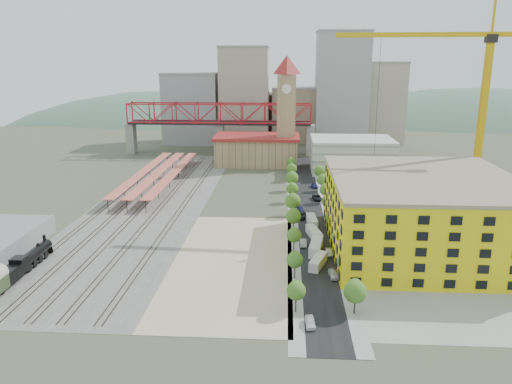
# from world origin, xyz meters

# --- Properties ---
(ground) EXTENTS (400.00, 400.00, 0.00)m
(ground) POSITION_xyz_m (0.00, 0.00, 0.00)
(ground) COLOR #474C38
(ground) RESTS_ON ground
(ballast_strip) EXTENTS (36.00, 165.00, 0.06)m
(ballast_strip) POSITION_xyz_m (-36.00, 17.50, 0.03)
(ballast_strip) COLOR #605E59
(ballast_strip) RESTS_ON ground
(dirt_lot) EXTENTS (28.00, 67.00, 0.06)m
(dirt_lot) POSITION_xyz_m (-4.00, -31.50, 0.03)
(dirt_lot) COLOR tan
(dirt_lot) RESTS_ON ground
(street_asphalt) EXTENTS (12.00, 170.00, 0.06)m
(street_asphalt) POSITION_xyz_m (16.00, 15.00, 0.03)
(street_asphalt) COLOR black
(street_asphalt) RESTS_ON ground
(sidewalk_west) EXTENTS (3.00, 170.00, 0.04)m
(sidewalk_west) POSITION_xyz_m (10.50, 15.00, 0.02)
(sidewalk_west) COLOR gray
(sidewalk_west) RESTS_ON ground
(sidewalk_east) EXTENTS (3.00, 170.00, 0.04)m
(sidewalk_east) POSITION_xyz_m (21.50, 15.00, 0.02)
(sidewalk_east) COLOR gray
(sidewalk_east) RESTS_ON ground
(construction_pad) EXTENTS (50.00, 90.00, 0.06)m
(construction_pad) POSITION_xyz_m (45.00, -20.00, 0.03)
(construction_pad) COLOR gray
(construction_pad) RESTS_ON ground
(rail_tracks) EXTENTS (26.56, 160.00, 0.18)m
(rail_tracks) POSITION_xyz_m (-37.80, 17.50, 0.15)
(rail_tracks) COLOR #382B23
(rail_tracks) RESTS_ON ground
(platform_canopies) EXTENTS (16.00, 80.00, 4.12)m
(platform_canopies) POSITION_xyz_m (-41.00, 45.00, 3.99)
(platform_canopies) COLOR #DE6B55
(platform_canopies) RESTS_ON ground
(station_hall) EXTENTS (38.00, 24.00, 13.10)m
(station_hall) POSITION_xyz_m (-5.00, 82.00, 6.67)
(station_hall) COLOR tan
(station_hall) RESTS_ON ground
(clock_tower) EXTENTS (12.00, 12.00, 52.00)m
(clock_tower) POSITION_xyz_m (8.00, 79.99, 28.70)
(clock_tower) COLOR tan
(clock_tower) RESTS_ON ground
(parking_garage) EXTENTS (34.00, 26.00, 14.00)m
(parking_garage) POSITION_xyz_m (36.00, 70.00, 7.00)
(parking_garage) COLOR silver
(parking_garage) RESTS_ON ground
(truss_bridge) EXTENTS (94.00, 9.60, 25.60)m
(truss_bridge) POSITION_xyz_m (-25.00, 105.00, 18.86)
(truss_bridge) COLOR gray
(truss_bridge) RESTS_ON ground
(construction_building) EXTENTS (44.60, 50.60, 18.80)m
(construction_building) POSITION_xyz_m (42.00, -20.00, 9.41)
(construction_building) COLOR yellow
(construction_building) RESTS_ON ground
(street_trees) EXTENTS (15.40, 124.40, 8.00)m
(street_trees) POSITION_xyz_m (16.00, 5.00, 0.00)
(street_trees) COLOR #34671E
(street_trees) RESTS_ON ground
(skyline) EXTENTS (133.00, 46.00, 60.00)m
(skyline) POSITION_xyz_m (7.47, 142.31, 22.81)
(skyline) COLOR #9EA0A3
(skyline) RESTS_ON ground
(distant_hills) EXTENTS (647.00, 264.00, 227.00)m
(distant_hills) POSITION_xyz_m (45.28, 260.00, -79.54)
(distant_hills) COLOR #4C6B59
(distant_hills) RESTS_ON ground
(locomotive) EXTENTS (2.93, 22.57, 5.64)m
(locomotive) POSITION_xyz_m (-50.00, -38.99, 2.10)
(locomotive) COLOR black
(locomotive) RESTS_ON ground
(tower_crane) EXTENTS (58.12, 5.39, 62.04)m
(tower_crane) POSITION_xyz_m (60.88, 8.46, 38.29)
(tower_crane) COLOR gold
(tower_crane) RESTS_ON ground
(site_trailer_a) EXTENTS (4.85, 8.84, 2.35)m
(site_trailer_a) POSITION_xyz_m (16.00, -33.18, 1.17)
(site_trailer_a) COLOR silver
(site_trailer_a) RESTS_ON ground
(site_trailer_b) EXTENTS (4.19, 10.32, 2.75)m
(site_trailer_b) POSITION_xyz_m (16.00, -24.12, 1.37)
(site_trailer_b) COLOR silver
(site_trailer_b) RESTS_ON ground
(site_trailer_c) EXTENTS (4.24, 9.12, 2.41)m
(site_trailer_c) POSITION_xyz_m (16.00, -13.67, 1.21)
(site_trailer_c) COLOR silver
(site_trailer_c) RESTS_ON ground
(site_trailer_d) EXTENTS (3.10, 9.10, 2.45)m
(site_trailer_d) POSITION_xyz_m (16.00, -3.48, 1.22)
(site_trailer_d) COLOR silver
(site_trailer_d) RESTS_ON ground
(car_0) EXTENTS (2.01, 4.47, 1.49)m
(car_0) POSITION_xyz_m (13.00, -60.00, 0.75)
(car_0) COLOR white
(car_0) RESTS_ON ground
(car_1) EXTENTS (1.65, 4.72, 1.56)m
(car_1) POSITION_xyz_m (13.00, -20.21, 0.78)
(car_1) COLOR #9C9BA0
(car_1) RESTS_ON ground
(car_2) EXTENTS (3.54, 6.12, 1.60)m
(car_2) POSITION_xyz_m (13.00, 2.71, 0.80)
(car_2) COLOR black
(car_2) RESTS_ON ground
(car_3) EXTENTS (2.48, 5.11, 1.43)m
(car_3) POSITION_xyz_m (13.00, 9.63, 0.72)
(car_3) COLOR navy
(car_3) RESTS_ON ground
(car_4) EXTENTS (2.37, 4.79, 1.57)m
(car_4) POSITION_xyz_m (19.00, -39.10, 0.78)
(car_4) COLOR silver
(car_4) RESTS_ON ground
(car_5) EXTENTS (1.64, 4.46, 1.46)m
(car_5) POSITION_xyz_m (19.00, -26.13, 0.73)
(car_5) COLOR #A0A0A5
(car_5) RESTS_ON ground
(car_6) EXTENTS (3.36, 6.08, 1.61)m
(car_6) POSITION_xyz_m (19.00, 23.27, 0.81)
(car_6) COLOR black
(car_6) RESTS_ON ground
(car_7) EXTENTS (2.61, 5.24, 1.46)m
(car_7) POSITION_xyz_m (19.00, 39.94, 0.73)
(car_7) COLOR navy
(car_7) RESTS_ON ground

